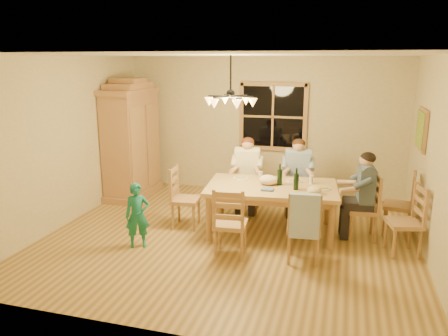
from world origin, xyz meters
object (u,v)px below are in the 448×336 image
(chair_near_right, at_px, (303,239))
(chair_end_right, at_px, (362,219))
(child, at_px, (137,215))
(chair_far_right, at_px, (297,197))
(chair_near_left, at_px, (230,234))
(adult_slate_man, at_px, (365,185))
(wine_bottle_a, at_px, (280,175))
(dining_table, at_px, (272,192))
(chair_spare_back, at_px, (397,215))
(adult_woman, at_px, (247,165))
(chair_end_left, at_px, (186,209))
(armoire, at_px, (132,143))
(chair_far_left, at_px, (247,194))
(adult_plaid_man, at_px, (298,167))
(chandelier, at_px, (231,100))
(wine_bottle_b, at_px, (296,179))
(chair_spare_front, at_px, (403,233))

(chair_near_right, relative_size, chair_end_right, 1.00)
(child, bearing_deg, chair_near_right, -23.17)
(chair_far_right, bearing_deg, chair_near_left, 64.80)
(adult_slate_man, height_order, wine_bottle_a, adult_slate_man)
(dining_table, height_order, chair_spare_back, chair_spare_back)
(adult_woman, xyz_separation_m, adult_slate_man, (1.95, -0.73, 0.00))
(chair_end_left, height_order, wine_bottle_a, wine_bottle_a)
(dining_table, xyz_separation_m, adult_slate_man, (1.36, 0.14, 0.18))
(chair_near_left, height_order, adult_slate_man, adult_slate_man)
(armoire, height_order, chair_far_left, armoire)
(chair_far_right, xyz_separation_m, adult_plaid_man, (0.00, 0.00, 0.54))
(chandelier, bearing_deg, child, -149.92)
(wine_bottle_b, xyz_separation_m, chair_spare_front, (1.51, -0.17, -0.62))
(chair_near_left, height_order, chair_near_right, same)
(chair_near_right, distance_m, adult_woman, 2.17)
(chair_end_right, bearing_deg, dining_table, 90.00)
(chandelier, xyz_separation_m, chair_spare_back, (2.45, 0.87, -1.77))
(chair_spare_back, bearing_deg, chair_end_left, 109.80)
(chandelier, bearing_deg, chair_far_left, 91.20)
(chair_far_left, relative_size, child, 1.04)
(chair_far_left, relative_size, adult_woman, 1.13)
(adult_woman, distance_m, child, 2.29)
(dining_table, xyz_separation_m, chair_end_right, (1.36, 0.14, -0.36))
(armoire, xyz_separation_m, chair_far_right, (3.27, -0.24, -0.75))
(armoire, distance_m, chair_spare_back, 4.98)
(chair_end_right, distance_m, child, 3.34)
(wine_bottle_a, distance_m, child, 2.22)
(armoire, distance_m, adult_woman, 2.43)
(chair_spare_front, height_order, chair_spare_back, same)
(chair_far_right, xyz_separation_m, adult_woman, (-0.87, -0.09, 0.54))
(chair_far_right, distance_m, adult_plaid_man, 0.54)
(adult_plaid_man, distance_m, chair_spare_front, 2.10)
(chair_near_left, relative_size, child, 1.04)
(adult_slate_man, relative_size, child, 0.92)
(chair_end_left, bearing_deg, adult_plaid_man, 117.98)
(adult_woman, relative_size, adult_plaid_man, 1.00)
(dining_table, xyz_separation_m, chair_far_left, (-0.59, 0.88, -0.36))
(armoire, height_order, wine_bottle_a, armoire)
(chair_end_left, bearing_deg, adult_woman, 136.74)
(chair_near_left, xyz_separation_m, chair_end_left, (-0.97, 0.84, 0.00))
(chandelier, height_order, chair_end_right, chandelier)
(chair_end_right, bearing_deg, child, 105.29)
(chair_end_left, bearing_deg, child, -28.55)
(armoire, xyz_separation_m, wine_bottle_a, (3.09, -1.14, -0.13))
(chair_far_right, distance_m, adult_slate_man, 1.46)
(armoire, distance_m, chair_end_right, 4.53)
(chair_far_right, distance_m, chair_end_left, 1.98)
(adult_woman, distance_m, chair_spare_front, 2.79)
(chair_far_right, height_order, wine_bottle_b, wine_bottle_b)
(chandelier, relative_size, adult_woman, 0.88)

